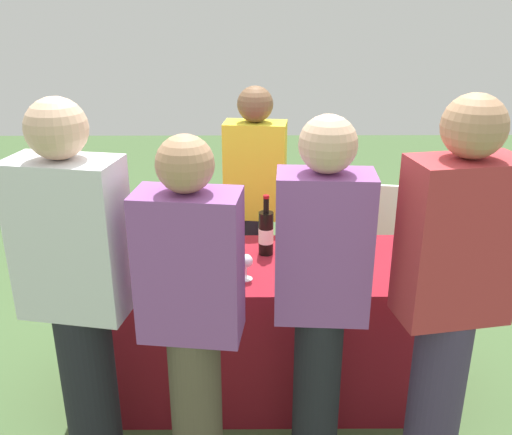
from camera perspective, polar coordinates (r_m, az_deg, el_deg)
ground_plane at (r=3.33m, az=0.00°, el=-16.39°), size 12.00×12.00×0.00m
tasting_table at (r=3.11m, az=0.00°, el=-10.86°), size 1.84×0.71×0.76m
wine_bottle_0 at (r=3.07m, az=-13.55°, el=-1.62°), size 0.08×0.08×0.31m
wine_bottle_1 at (r=2.99m, az=-11.67°, el=-2.15°), size 0.07×0.07×0.29m
wine_bottle_2 at (r=2.97m, az=-4.63°, el=-1.69°), size 0.08×0.08×0.32m
wine_bottle_3 at (r=2.97m, az=1.01°, el=-1.52°), size 0.08×0.08×0.33m
wine_bottle_4 at (r=3.07m, az=10.01°, el=-1.25°), size 0.08×0.08×0.31m
wine_glass_0 at (r=2.79m, az=-11.00°, el=-4.19°), size 0.07×0.07×0.13m
wine_glass_1 at (r=2.80m, az=-8.56°, el=-3.97°), size 0.07×0.07×0.13m
wine_glass_2 at (r=2.79m, az=-6.48°, el=-3.82°), size 0.07×0.07×0.14m
wine_glass_3 at (r=2.72m, az=-1.01°, el=-4.48°), size 0.07×0.07×0.13m
server_pouring at (r=3.48m, az=-0.13°, el=1.47°), size 0.38×0.24×1.56m
guest_0 at (r=2.41m, az=-17.44°, el=-7.19°), size 0.45×0.30×1.71m
guest_1 at (r=2.28m, az=-6.42°, el=-9.84°), size 0.42×0.26×1.59m
guest_2 at (r=2.35m, az=6.52°, el=-7.81°), size 0.39×0.23×1.64m
guest_3 at (r=2.37m, az=18.87°, el=-7.49°), size 0.45×0.30×1.73m
menu_board at (r=3.93m, az=10.42°, el=-2.87°), size 0.63×0.13×0.89m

